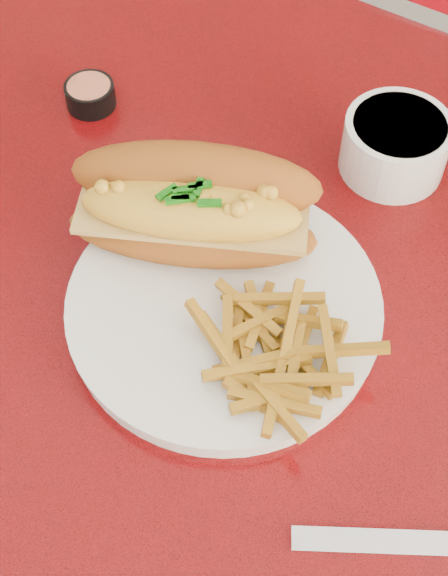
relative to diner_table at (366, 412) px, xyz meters
The scene contains 8 objects.
ground 0.61m from the diner_table, ahead, with size 8.00×8.00×0.00m, color beige.
diner_table is the anchor object (origin of this frame).
dinner_plate 0.23m from the diner_table, 153.15° to the right, with size 0.31×0.31×0.02m.
mac_hoagie 0.29m from the diner_table, behind, with size 0.24×0.19×0.10m.
fries_pile 0.23m from the diner_table, 127.32° to the right, with size 0.11×0.10×0.03m, color #C08920, non-canonical shape.
fork 0.21m from the diner_table, 131.67° to the right, with size 0.02×0.14×0.00m.
gravy_ramekin 0.27m from the diner_table, 116.98° to the left, with size 0.12×0.12×0.06m.
sauce_cup_left 0.43m from the diner_table, 168.38° to the left, with size 0.06×0.06×0.03m.
Camera 1 is at (0.07, -0.38, 1.35)m, focal length 50.00 mm.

